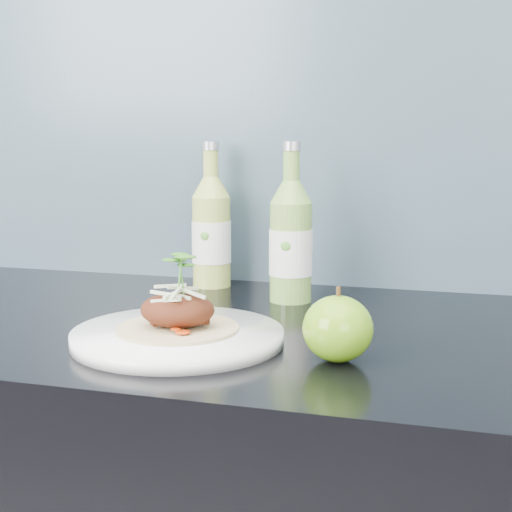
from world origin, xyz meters
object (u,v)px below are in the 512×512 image
Objects in this scene: cider_bottle_left at (211,232)px; cider_bottle_right at (291,242)px; green_apple at (338,329)px; dinner_plate at (178,336)px.

cider_bottle_left and cider_bottle_right have the same top height.
cider_bottle_left reaches higher than green_apple.
cider_bottle_left is 1.00× the size of cider_bottle_right.
green_apple reaches higher than dinner_plate.
cider_bottle_right is (-0.12, 0.28, 0.05)m from green_apple.
green_apple is 0.45m from cider_bottle_left.
cider_bottle_right reaches higher than dinner_plate.
cider_bottle_left is at bearing 103.23° from dinner_plate.
dinner_plate is 1.27× the size of cider_bottle_left.
dinner_plate is 0.20m from green_apple.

